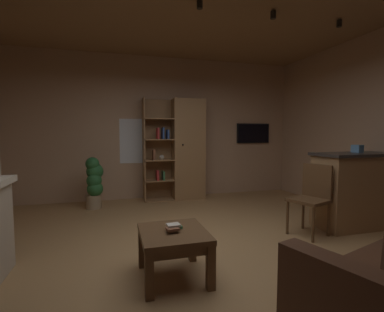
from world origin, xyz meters
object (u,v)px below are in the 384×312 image
(wall_mounted_tv, at_px, (253,133))
(table_book_2, at_px, (173,225))
(kitchen_bar_counter, at_px, (362,189))
(coffee_table, at_px, (174,240))
(bookshelf_cabinet, at_px, (184,150))
(potted_floor_plant, at_px, (94,181))
(table_book_0, at_px, (176,227))
(dining_chair, at_px, (312,194))
(table_book_1, at_px, (173,229))
(tissue_box, at_px, (357,149))

(wall_mounted_tv, bearing_deg, table_book_2, -127.79)
(kitchen_bar_counter, height_order, coffee_table, kitchen_bar_counter)
(bookshelf_cabinet, distance_m, potted_floor_plant, 1.83)
(kitchen_bar_counter, distance_m, table_book_0, 2.91)
(dining_chair, distance_m, potted_floor_plant, 3.54)
(table_book_1, relative_size, table_book_2, 0.96)
(bookshelf_cabinet, distance_m, table_book_0, 3.16)
(bookshelf_cabinet, xyz_separation_m, wall_mounted_tv, (1.67, 0.21, 0.34))
(potted_floor_plant, bearing_deg, table_book_1, -73.23)
(tissue_box, distance_m, dining_chair, 1.03)
(coffee_table, relative_size, table_book_0, 6.09)
(dining_chair, bearing_deg, tissue_box, 8.39)
(coffee_table, height_order, table_book_1, table_book_1)
(dining_chair, bearing_deg, wall_mounted_tv, 78.30)
(table_book_2, distance_m, dining_chair, 2.08)
(bookshelf_cabinet, xyz_separation_m, table_book_2, (-0.87, -3.06, -0.51))
(tissue_box, bearing_deg, potted_floor_plant, 151.60)
(tissue_box, distance_m, wall_mounted_tv, 2.57)
(dining_chair, bearing_deg, kitchen_bar_counter, 4.57)
(potted_floor_plant, xyz_separation_m, wall_mounted_tv, (3.39, 0.56, 0.85))
(table_book_1, height_order, potted_floor_plant, potted_floor_plant)
(table_book_2, bearing_deg, potted_floor_plant, 107.38)
(bookshelf_cabinet, distance_m, tissue_box, 3.05)
(coffee_table, distance_m, table_book_1, 0.13)
(table_book_0, relative_size, dining_chair, 0.12)
(potted_floor_plant, bearing_deg, table_book_0, -71.49)
(coffee_table, relative_size, dining_chair, 0.70)
(potted_floor_plant, bearing_deg, kitchen_bar_counter, -28.67)
(bookshelf_cabinet, xyz_separation_m, potted_floor_plant, (-1.72, -0.35, -0.51))
(kitchen_bar_counter, height_order, potted_floor_plant, kitchen_bar_counter)
(table_book_0, relative_size, potted_floor_plant, 0.12)
(kitchen_bar_counter, relative_size, dining_chair, 1.50)
(table_book_0, bearing_deg, table_book_2, -116.50)
(kitchen_bar_counter, distance_m, table_book_2, 2.96)
(coffee_table, xyz_separation_m, table_book_2, (0.00, 0.01, 0.14))
(coffee_table, bearing_deg, potted_floor_plant, 107.33)
(tissue_box, distance_m, potted_floor_plant, 4.23)
(tissue_box, relative_size, coffee_table, 0.19)
(tissue_box, xyz_separation_m, table_book_1, (-2.84, -0.78, -0.64))
(table_book_0, bearing_deg, tissue_box, 13.30)
(bookshelf_cabinet, distance_m, table_book_1, 3.28)
(tissue_box, height_order, coffee_table, tissue_box)
(kitchen_bar_counter, relative_size, table_book_2, 11.91)
(kitchen_bar_counter, bearing_deg, potted_floor_plant, 151.33)
(table_book_0, height_order, table_book_1, table_book_1)
(coffee_table, distance_m, table_book_2, 0.14)
(wall_mounted_tv, bearing_deg, kitchen_bar_counter, -82.53)
(table_book_0, relative_size, wall_mounted_tv, 0.14)
(tissue_box, bearing_deg, coffee_table, -165.37)
(table_book_2, height_order, dining_chair, dining_chair)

